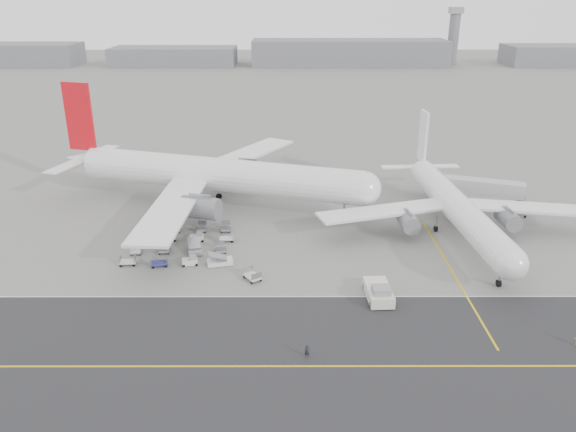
{
  "coord_description": "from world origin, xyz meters",
  "views": [
    {
      "loc": [
        4.63,
        -71.31,
        40.22
      ],
      "look_at": [
        4.75,
        12.0,
        6.56
      ],
      "focal_mm": 35.0,
      "sensor_mm": 36.0,
      "label": 1
    }
  ],
  "objects_px": {
    "airliner_a": "(212,174)",
    "pushback_tug": "(379,292)",
    "jet_bridge": "(482,189)",
    "control_tower": "(454,35)",
    "airliner_b": "(455,206)",
    "ground_crew_a": "(307,351)"
  },
  "relations": [
    {
      "from": "jet_bridge",
      "to": "pushback_tug",
      "type": "bearing_deg",
      "value": -106.62
    },
    {
      "from": "airliner_b",
      "to": "ground_crew_a",
      "type": "height_order",
      "value": "airliner_b"
    },
    {
      "from": "pushback_tug",
      "to": "ground_crew_a",
      "type": "xyz_separation_m",
      "value": [
        -10.45,
        -13.51,
        -0.21
      ]
    },
    {
      "from": "airliner_a",
      "to": "airliner_b",
      "type": "bearing_deg",
      "value": -89.29
    },
    {
      "from": "ground_crew_a",
      "to": "control_tower",
      "type": "bearing_deg",
      "value": 68.43
    },
    {
      "from": "pushback_tug",
      "to": "airliner_b",
      "type": "bearing_deg",
      "value": 51.58
    },
    {
      "from": "control_tower",
      "to": "airliner_b",
      "type": "bearing_deg",
      "value": -105.09
    },
    {
      "from": "control_tower",
      "to": "airliner_a",
      "type": "xyz_separation_m",
      "value": [
        -110.21,
        -231.23,
        -9.6
      ]
    },
    {
      "from": "control_tower",
      "to": "pushback_tug",
      "type": "bearing_deg",
      "value": -107.14
    },
    {
      "from": "airliner_a",
      "to": "pushback_tug",
      "type": "xyz_separation_m",
      "value": [
        27.61,
        -36.54,
        -5.6
      ]
    },
    {
      "from": "pushback_tug",
      "to": "airliner_a",
      "type": "bearing_deg",
      "value": 124.14
    },
    {
      "from": "ground_crew_a",
      "to": "pushback_tug",
      "type": "bearing_deg",
      "value": 49.01
    },
    {
      "from": "airliner_a",
      "to": "jet_bridge",
      "type": "bearing_deg",
      "value": -75.72
    },
    {
      "from": "control_tower",
      "to": "ground_crew_a",
      "type": "bearing_deg",
      "value": -108.31
    },
    {
      "from": "control_tower",
      "to": "airliner_a",
      "type": "distance_m",
      "value": 256.33
    },
    {
      "from": "control_tower",
      "to": "pushback_tug",
      "type": "distance_m",
      "value": 280.63
    },
    {
      "from": "airliner_b",
      "to": "pushback_tug",
      "type": "relative_size",
      "value": 5.55
    },
    {
      "from": "pushback_tug",
      "to": "jet_bridge",
      "type": "height_order",
      "value": "jet_bridge"
    },
    {
      "from": "airliner_a",
      "to": "jet_bridge",
      "type": "relative_size",
      "value": 3.8
    },
    {
      "from": "airliner_a",
      "to": "pushback_tug",
      "type": "distance_m",
      "value": 46.14
    },
    {
      "from": "pushback_tug",
      "to": "ground_crew_a",
      "type": "relative_size",
      "value": 5.31
    },
    {
      "from": "airliner_a",
      "to": "ground_crew_a",
      "type": "xyz_separation_m",
      "value": [
        17.15,
        -50.05,
        -5.8
      ]
    }
  ]
}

